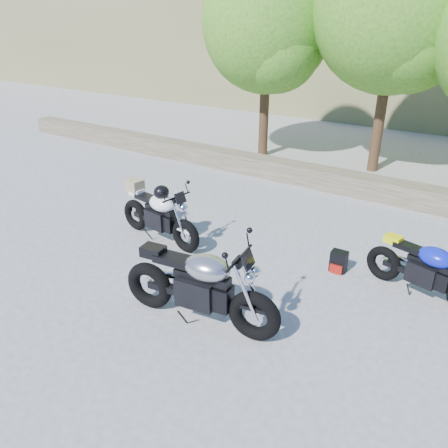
{
  "coord_description": "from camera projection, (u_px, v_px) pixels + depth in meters",
  "views": [
    {
      "loc": [
        3.87,
        -4.49,
        3.87
      ],
      "look_at": [
        0.2,
        1.0,
        0.75
      ],
      "focal_mm": 35.0,
      "sensor_mm": 36.0,
      "label": 1
    }
  ],
  "objects": [
    {
      "name": "ground",
      "position": [
        179.0,
        286.0,
        6.98
      ],
      "size": [
        90.0,
        90.0,
        0.0
      ],
      "primitive_type": "plane",
      "color": "gray",
      "rests_on": "ground"
    },
    {
      "name": "stone_wall",
      "position": [
        316.0,
        177.0,
        11.0
      ],
      "size": [
        22.0,
        0.55,
        0.5
      ],
      "primitive_type": "cube",
      "color": "brown",
      "rests_on": "ground"
    },
    {
      "name": "tree_decid_left",
      "position": [
        270.0,
        28.0,
        11.99
      ],
      "size": [
        3.67,
        3.67,
        5.62
      ],
      "color": "#382314",
      "rests_on": "ground"
    },
    {
      "name": "tree_decid_mid",
      "position": [
        400.0,
        11.0,
        10.46
      ],
      "size": [
        4.08,
        4.08,
        6.24
      ],
      "color": "#382314",
      "rests_on": "ground"
    },
    {
      "name": "silver_bike",
      "position": [
        200.0,
        287.0,
        5.9
      ],
      "size": [
        2.37,
        0.75,
        1.19
      ],
      "rotation": [
        0.0,
        0.0,
        0.14
      ],
      "color": "black",
      "rests_on": "ground"
    },
    {
      "name": "white_bike",
      "position": [
        158.0,
        213.0,
        8.19
      ],
      "size": [
        2.06,
        0.65,
        1.14
      ],
      "rotation": [
        0.0,
        0.0,
        -0.13
      ],
      "color": "black",
      "rests_on": "ground"
    },
    {
      "name": "blue_bike",
      "position": [
        426.0,
        270.0,
        6.51
      ],
      "size": [
        1.87,
        0.73,
        0.95
      ],
      "rotation": [
        0.0,
        0.0,
        -0.26
      ],
      "color": "black",
      "rests_on": "ground"
    },
    {
      "name": "backpack",
      "position": [
        338.0,
        262.0,
        7.31
      ],
      "size": [
        0.28,
        0.24,
        0.36
      ],
      "rotation": [
        0.0,
        0.0,
        0.04
      ],
      "color": "black",
      "rests_on": "ground"
    }
  ]
}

